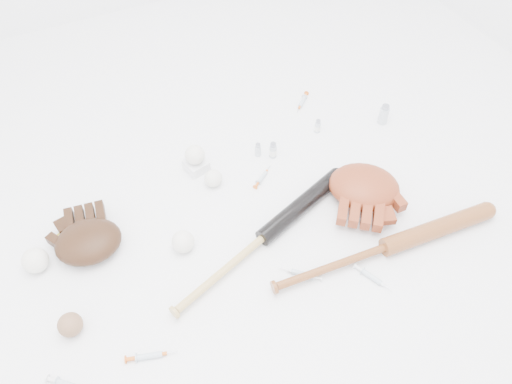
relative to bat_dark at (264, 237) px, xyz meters
name	(u,v)px	position (x,y,z in m)	size (l,w,h in m)	color
bat_dark	(264,237)	(0.00, 0.00, 0.00)	(0.80, 0.06, 0.06)	black
bat_wood	(386,247)	(0.34, -0.21, 0.00)	(0.84, 0.06, 0.06)	brown
glove_dark	(88,241)	(-0.52, 0.22, 0.02)	(0.25, 0.25, 0.09)	black
glove_tan	(364,186)	(0.40, 0.02, 0.02)	(0.29, 0.29, 0.11)	maroon
trading_card	(71,237)	(-0.57, 0.30, -0.03)	(0.07, 0.09, 0.01)	gold
pedestal	(196,166)	(-0.08, 0.40, -0.01)	(0.08, 0.08, 0.04)	white
baseball_on_pedestal	(195,155)	(-0.08, 0.40, 0.05)	(0.07, 0.07, 0.07)	white
baseball_left	(35,260)	(-0.68, 0.23, 0.01)	(0.08, 0.08, 0.08)	white
baseball_upper	(213,178)	(-0.05, 0.31, 0.00)	(0.06, 0.06, 0.06)	white
baseball_mid	(183,242)	(-0.24, 0.09, 0.01)	(0.07, 0.07, 0.07)	white
baseball_aged	(70,325)	(-0.64, -0.03, 0.01)	(0.07, 0.07, 0.07)	brown
syringe_1	(302,274)	(0.05, -0.16, -0.02)	(0.15, 0.03, 0.02)	#ADBCC6
syringe_2	(262,177)	(0.12, 0.25, -0.02)	(0.13, 0.02, 0.02)	#ADBCC6
syringe_3	(372,277)	(0.24, -0.27, -0.02)	(0.15, 0.03, 0.02)	#ADBCC6
syringe_4	(302,102)	(0.46, 0.55, -0.02)	(0.15, 0.03, 0.02)	#ADBCC6
syringe_5	(149,356)	(-0.46, -0.21, -0.02)	(0.16, 0.03, 0.02)	#ADBCC6
vial_0	(318,126)	(0.43, 0.38, 0.00)	(0.02, 0.02, 0.06)	silver
vial_1	(258,150)	(0.16, 0.37, 0.00)	(0.02, 0.02, 0.06)	silver
vial_2	(273,150)	(0.21, 0.34, 0.00)	(0.03, 0.03, 0.07)	silver
vial_3	(384,114)	(0.69, 0.31, 0.01)	(0.04, 0.04, 0.09)	silver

